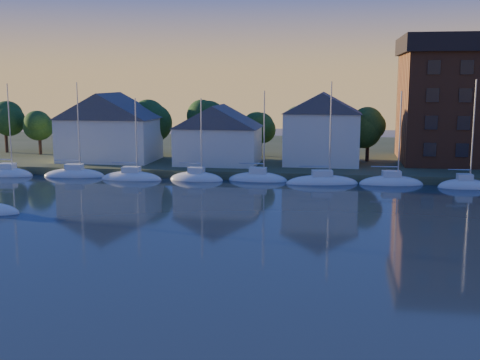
# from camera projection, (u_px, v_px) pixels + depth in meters

# --- Properties ---
(shoreline_land) EXTENTS (160.00, 50.00, 2.00)m
(shoreline_land) POSITION_uv_depth(u_px,v_px,m) (275.00, 156.00, 99.57)
(shoreline_land) COLOR #333F25
(shoreline_land) RESTS_ON ground
(wooden_dock) EXTENTS (120.00, 3.00, 1.00)m
(wooden_dock) POSITION_uv_depth(u_px,v_px,m) (257.00, 178.00, 77.19)
(wooden_dock) COLOR brown
(wooden_dock) RESTS_ON ground
(clubhouse_west) EXTENTS (13.65, 9.45, 9.64)m
(clubhouse_west) POSITION_uv_depth(u_px,v_px,m) (110.00, 126.00, 85.58)
(clubhouse_west) COLOR silver
(clubhouse_west) RESTS_ON shoreline_land
(clubhouse_centre) EXTENTS (11.55, 8.40, 8.08)m
(clubhouse_centre) POSITION_uv_depth(u_px,v_px,m) (218.00, 134.00, 82.17)
(clubhouse_centre) COLOR silver
(clubhouse_centre) RESTS_ON shoreline_land
(clubhouse_east) EXTENTS (10.50, 8.40, 9.80)m
(clubhouse_east) POSITION_uv_depth(u_px,v_px,m) (322.00, 128.00, 81.72)
(clubhouse_east) COLOR silver
(clubhouse_east) RESTS_ON shoreline_land
(tree_line) EXTENTS (93.40, 5.40, 8.90)m
(tree_line) POSITION_uv_depth(u_px,v_px,m) (281.00, 117.00, 86.38)
(tree_line) COLOR #372219
(tree_line) RESTS_ON shoreline_land
(moored_fleet) EXTENTS (79.50, 2.40, 12.05)m
(moored_fleet) POSITION_uv_depth(u_px,v_px,m) (222.00, 180.00, 74.90)
(moored_fleet) COLOR silver
(moored_fleet) RESTS_ON ground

